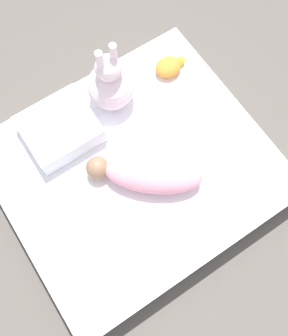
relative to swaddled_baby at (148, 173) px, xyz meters
name	(u,v)px	position (x,y,z in m)	size (l,w,h in m)	color
ground_plane	(136,179)	(-0.02, 0.08, -0.27)	(12.00, 12.00, 0.00)	#514C47
bed_mattress	(136,173)	(-0.02, 0.08, -0.17)	(1.19, 1.05, 0.20)	white
swaddled_baby	(148,173)	(0.00, 0.00, 0.00)	(0.46, 0.42, 0.14)	pink
pillow	(60,129)	(-0.22, 0.40, -0.01)	(0.32, 0.29, 0.11)	white
bunny_plush	(111,84)	(0.08, 0.43, 0.07)	(0.22, 0.22, 0.39)	silver
turtle_plush	(169,67)	(0.40, 0.41, -0.03)	(0.17, 0.11, 0.07)	orange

